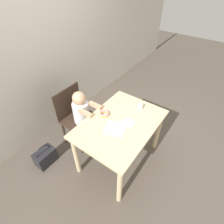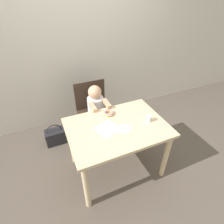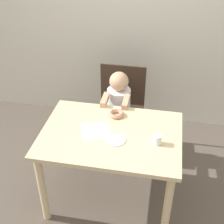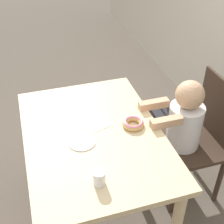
# 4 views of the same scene
# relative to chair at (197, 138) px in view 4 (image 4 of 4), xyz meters

# --- Properties ---
(ground_plane) EXTENTS (12.00, 12.00, 0.00)m
(ground_plane) POSITION_rel_chair_xyz_m (0.04, -0.74, -0.46)
(ground_plane) COLOR brown
(dining_table) EXTENTS (1.09, 0.78, 0.72)m
(dining_table) POSITION_rel_chair_xyz_m (0.04, -0.74, 0.15)
(dining_table) COLOR beige
(dining_table) RESTS_ON ground_plane
(chair) EXTENTS (0.46, 0.41, 0.88)m
(chair) POSITION_rel_chair_xyz_m (0.00, 0.00, 0.00)
(chair) COLOR #38281E
(chair) RESTS_ON ground_plane
(child_figure) EXTENTS (0.24, 0.40, 0.93)m
(child_figure) POSITION_rel_chair_xyz_m (0.00, -0.12, 0.02)
(child_figure) COLOR white
(child_figure) RESTS_ON ground_plane
(donut) EXTENTS (0.13, 0.13, 0.04)m
(donut) POSITION_rel_chair_xyz_m (0.04, -0.50, 0.27)
(donut) COLOR tan
(donut) RESTS_ON dining_table
(napkin) EXTENTS (0.28, 0.28, 0.00)m
(napkin) POSITION_rel_chair_xyz_m (-0.08, -0.74, 0.26)
(napkin) COLOR white
(napkin) RESTS_ON dining_table
(handbag) EXTENTS (0.28, 0.18, 0.34)m
(handbag) POSITION_rel_chair_xyz_m (-0.61, 0.05, -0.34)
(handbag) COLOR #232328
(handbag) RESTS_ON ground_plane
(cup) EXTENTS (0.06, 0.06, 0.08)m
(cup) POSITION_rel_chair_xyz_m (0.41, -0.80, 0.29)
(cup) COLOR white
(cup) RESTS_ON dining_table
(plate) EXTENTS (0.16, 0.16, 0.01)m
(plate) POSITION_rel_chair_xyz_m (0.09, -0.82, 0.26)
(plate) COLOR silver
(plate) RESTS_ON dining_table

